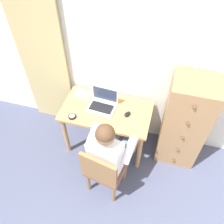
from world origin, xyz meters
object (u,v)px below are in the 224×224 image
object	(u,v)px
person_seated	(110,149)
laptop	(103,103)
notebook_pad	(83,94)
desk_clock	(72,117)
chair	(104,170)
computer_mouse	(127,114)
dresser	(184,123)
desk	(106,116)

from	to	relation	value
person_seated	laptop	bearing A→B (deg)	114.55
notebook_pad	desk_clock	bearing A→B (deg)	-78.19
chair	person_seated	distance (m)	0.26
computer_mouse	laptop	bearing A→B (deg)	-170.79
laptop	dresser	bearing A→B (deg)	2.69
dresser	person_seated	bearing A→B (deg)	-142.37
chair	desk_clock	distance (m)	0.73
desk	computer_mouse	world-z (taller)	computer_mouse
desk	desk_clock	xyz separation A→B (m)	(-0.36, -0.22, 0.13)
desk	computer_mouse	xyz separation A→B (m)	(0.27, -0.01, 0.13)
person_seated	desk_clock	world-z (taller)	person_seated
chair	dresser	bearing A→B (deg)	44.05
desk_clock	notebook_pad	bearing A→B (deg)	91.51
person_seated	notebook_pad	world-z (taller)	person_seated
person_seated	desk_clock	size ratio (longest dim) A/B	13.12
desk	person_seated	xyz separation A→B (m)	(0.19, -0.48, 0.04)
dresser	notebook_pad	xyz separation A→B (m)	(-1.32, 0.08, 0.08)
person_seated	chair	bearing A→B (deg)	-99.43
desk	notebook_pad	distance (m)	0.43
dresser	chair	bearing A→B (deg)	-135.95
notebook_pad	computer_mouse	bearing A→B (deg)	-6.78
desk_clock	dresser	bearing A→B (deg)	14.13
desk	person_seated	world-z (taller)	person_seated
desk	chair	xyz separation A→B (m)	(0.16, -0.66, -0.14)
desk	dresser	distance (m)	0.96
chair	laptop	world-z (taller)	laptop
desk	desk_clock	size ratio (longest dim) A/B	12.27
laptop	notebook_pad	size ratio (longest dim) A/B	1.70
chair	notebook_pad	world-z (taller)	chair
computer_mouse	notebook_pad	world-z (taller)	computer_mouse
desk	laptop	xyz separation A→B (m)	(-0.06, 0.06, 0.17)
desk	dresser	xyz separation A→B (m)	(0.95, 0.11, 0.04)
person_seated	dresser	bearing A→B (deg)	37.63
chair	computer_mouse	bearing A→B (deg)	80.22
laptop	computer_mouse	xyz separation A→B (m)	(0.33, -0.07, -0.04)
desk_clock	notebook_pad	world-z (taller)	desk_clock
desk	dresser	bearing A→B (deg)	6.37
laptop	desk_clock	bearing A→B (deg)	-136.61
desk	laptop	world-z (taller)	laptop
desk	notebook_pad	world-z (taller)	notebook_pad
person_seated	computer_mouse	distance (m)	0.49
dresser	chair	xyz separation A→B (m)	(-0.80, -0.77, -0.18)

